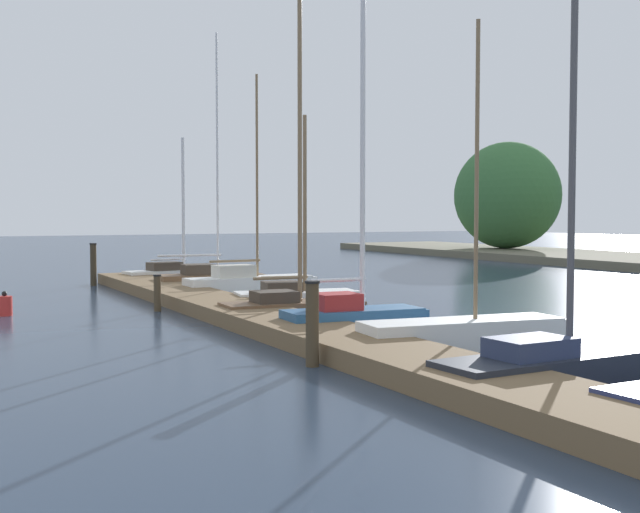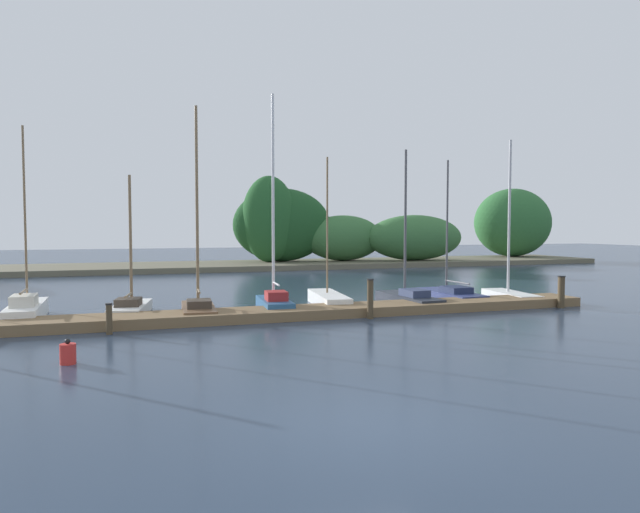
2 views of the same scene
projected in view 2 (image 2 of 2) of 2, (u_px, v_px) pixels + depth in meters
The scene contains 15 objects.
ground at pixel (367, 425), 9.28m from camera, with size 160.00×160.00×0.00m, color #28384C.
dock_pier at pixel (244, 315), 19.72m from camera, with size 27.65×1.80×0.35m.
far_shore at pixel (272, 232), 45.85m from camera, with size 71.36×8.35×7.37m.
sailboat_2 at pixel (27, 309), 19.79m from camera, with size 1.16×4.29×6.80m.
sailboat_3 at pixel (131, 306), 20.87m from camera, with size 1.64×3.62×5.18m.
sailboat_4 at pixel (198, 306), 20.42m from camera, with size 1.31×3.59×7.61m.
sailboat_5 at pixel (274, 300), 21.42m from camera, with size 1.19×3.21×8.26m.
sailboat_6 at pixel (328, 298), 23.21m from camera, with size 1.43×4.27×6.12m.
sailboat_7 at pixel (407, 297), 23.48m from camera, with size 1.30×4.28×6.46m.
sailboat_8 at pixel (449, 294), 25.01m from camera, with size 1.43×4.22×6.21m.
sailboat_9 at pixel (509, 291), 25.13m from camera, with size 1.47×3.74×7.11m.
mooring_piling_1 at pixel (109, 319), 17.10m from camera, with size 0.21×0.21×0.95m.
mooring_piling_2 at pixel (370, 299), 19.98m from camera, with size 0.25×0.25×1.42m.
mooring_piling_3 at pixel (561, 292), 22.65m from camera, with size 0.31×0.31×1.30m.
channel_buoy_0 at pixel (68, 353), 13.42m from camera, with size 0.37×0.37×0.61m.
Camera 2 is at (-3.60, -8.41, 3.27)m, focal length 31.64 mm.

